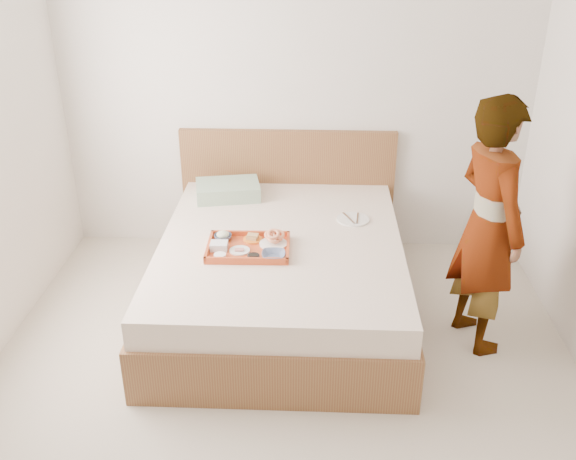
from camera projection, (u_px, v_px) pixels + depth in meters
The scene contains 16 objects.
ground at pixel (280, 411), 3.50m from camera, with size 3.50×4.00×0.01m, color #C1B4A3.
wall_back at pixel (295, 83), 4.71m from camera, with size 3.50×0.01×2.60m, color silver.
bed at pixel (281, 275), 4.28m from camera, with size 1.65×2.00×0.53m, color brown.
headboard at pixel (288, 189), 5.05m from camera, with size 1.65×0.06×0.95m, color brown.
pillow at pixel (228, 190), 4.75m from camera, with size 0.46×0.31×0.11m, color #8FA28C.
tray at pixel (248, 247), 4.02m from camera, with size 0.51×0.37×0.05m, color #CE5315.
prawn_plate at pixel (273, 244), 4.07m from camera, with size 0.18×0.18×0.01m, color white.
navy_bowl_big at pixel (274, 255), 3.91m from camera, with size 0.14×0.14×0.04m, color navy.
sauce_dish at pixel (253, 257), 3.90m from camera, with size 0.07×0.07×0.03m, color black.
meat_plate at pixel (240, 251), 3.99m from camera, with size 0.13×0.13×0.01m, color white.
bread_plate at pixel (253, 239), 4.12m from camera, with size 0.12×0.12×0.01m, color orange.
salad_bowl at pixel (223, 237), 4.12m from camera, with size 0.11×0.11×0.04m, color navy.
plastic_tub at pixel (219, 246), 4.00m from camera, with size 0.11×0.09×0.05m, color silver.
cheese_round at pixel (220, 256), 3.91m from camera, with size 0.07×0.07×0.03m, color white.
dinner_plate at pixel (353, 219), 4.42m from camera, with size 0.22×0.22×0.01m, color white.
person at pixel (488, 226), 3.76m from camera, with size 0.57×0.38×1.57m, color white.
Camera 1 is at (0.16, -2.69, 2.45)m, focal length 40.23 mm.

